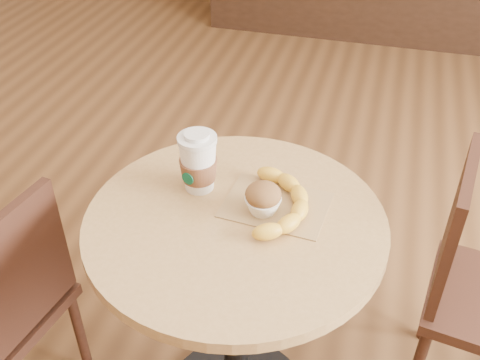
{
  "coord_description": "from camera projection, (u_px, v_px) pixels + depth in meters",
  "views": [
    {
      "loc": [
        0.19,
        -0.93,
        1.59
      ],
      "look_at": [
        -0.08,
        0.05,
        0.83
      ],
      "focal_mm": 42.0,
      "sensor_mm": 36.0,
      "label": 1
    }
  ],
  "objects": [
    {
      "name": "chair_right",
      "position": [
        478.0,
        286.0,
        1.52
      ],
      "size": [
        0.41,
        0.41,
        0.81
      ],
      "rotation": [
        0.0,
        0.0,
        1.42
      ],
      "color": "#341B12",
      "rests_on": "ground"
    },
    {
      "name": "kraft_bag",
      "position": [
        276.0,
        205.0,
        1.32
      ],
      "size": [
        0.25,
        0.2,
        0.0
      ],
      "primitive_type": "cube",
      "rotation": [
        0.0,
        0.0,
        -0.08
      ],
      "color": "olive",
      "rests_on": "cafe_table"
    },
    {
      "name": "chair_left",
      "position": [
        3.0,
        308.0,
        1.49
      ],
      "size": [
        0.39,
        0.39,
        0.78
      ],
      "rotation": [
        0.0,
        0.0,
        -1.72
      ],
      "color": "#341B12",
      "rests_on": "ground"
    },
    {
      "name": "coffee_cup",
      "position": [
        198.0,
        164.0,
        1.34
      ],
      "size": [
        0.09,
        0.1,
        0.16
      ],
      "rotation": [
        0.0,
        0.0,
        -0.27
      ],
      "color": "silver",
      "rests_on": "cafe_table"
    },
    {
      "name": "muffin",
      "position": [
        263.0,
        199.0,
        1.28
      ],
      "size": [
        0.09,
        0.09,
        0.08
      ],
      "color": "white",
      "rests_on": "kraft_bag"
    },
    {
      "name": "cafe_table",
      "position": [
        236.0,
        283.0,
        1.42
      ],
      "size": [
        0.7,
        0.7,
        0.75
      ],
      "color": "black",
      "rests_on": "ground"
    },
    {
      "name": "banana",
      "position": [
        281.0,
        203.0,
        1.3
      ],
      "size": [
        0.2,
        0.29,
        0.04
      ],
      "primitive_type": null,
      "rotation": [
        0.0,
        0.0,
        0.11
      ],
      "color": "gold",
      "rests_on": "kraft_bag"
    }
  ]
}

